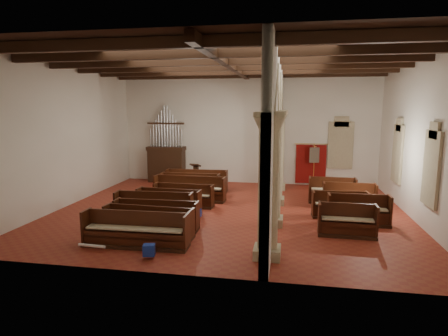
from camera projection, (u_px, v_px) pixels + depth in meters
floor at (229, 211)px, 15.24m from camera, size 14.00×14.00×0.00m
ceiling at (230, 59)px, 14.28m from camera, size 14.00×14.00×0.00m
wall_back at (247, 129)px, 20.59m from camera, size 14.00×0.02×6.00m
wall_front at (190, 158)px, 8.93m from camera, size 14.00×0.02×6.00m
wall_left at (68, 135)px, 15.96m from camera, size 0.02×12.00×6.00m
wall_right at (420, 140)px, 13.56m from camera, size 0.02×12.00×6.00m
ceiling_beams at (230, 64)px, 14.31m from camera, size 13.80×11.80×0.30m
arcade at (276, 124)px, 14.36m from camera, size 0.90×11.90×6.00m
window_right_a at (433, 169)px, 12.24m from camera, size 0.03×1.00×2.20m
window_right_b at (398, 154)px, 16.12m from camera, size 0.03×1.00×2.20m
window_back at (340, 145)px, 19.85m from camera, size 1.00×0.03×2.20m
pipe_organ at (167, 158)px, 21.14m from camera, size 2.10×0.85×4.40m
lectern at (196, 177)px, 20.04m from camera, size 0.56×0.58×1.25m
dossal_curtain at (311, 164)px, 20.21m from camera, size 1.80×0.07×2.17m
processional_banner at (314, 172)px, 19.80m from camera, size 0.51×0.65×2.28m
hymnal_box_a at (149, 250)px, 10.41m from camera, size 0.36×0.32×0.32m
hymnal_box_b at (180, 221)px, 12.97m from camera, size 0.41×0.36×0.36m
hymnal_box_c at (197, 213)px, 14.12m from camera, size 0.31×0.26×0.29m
tube_heater_a at (92, 246)px, 11.00m from camera, size 0.87×0.15×0.09m
tube_heater_b at (166, 226)px, 12.80m from camera, size 1.10×0.54×0.11m
nave_pew_0 at (136, 235)px, 11.35m from camera, size 3.27×0.77×1.07m
nave_pew_1 at (149, 227)px, 12.19m from camera, size 3.03×0.83×1.00m
nave_pew_2 at (156, 220)px, 12.98m from camera, size 2.97×0.71×1.00m
nave_pew_3 at (154, 211)px, 14.00m from camera, size 2.95×0.86×1.06m
nave_pew_4 at (169, 206)px, 14.84m from camera, size 2.62×0.81×0.99m
nave_pew_5 at (184, 199)px, 15.98m from camera, size 2.61×0.76×0.96m
nave_pew_6 at (190, 192)px, 16.98m from camera, size 3.28×0.83×1.11m
nave_pew_7 at (190, 188)px, 17.87m from camera, size 2.85×0.76×1.07m
nave_pew_8 at (197, 184)px, 18.87m from camera, size 3.12×0.84×1.08m
aisle_pew_0 at (347, 225)px, 12.30m from camera, size 1.88×0.77×1.06m
aisle_pew_1 at (358, 214)px, 13.49m from camera, size 2.17×0.75×1.09m
aisle_pew_2 at (340, 209)px, 14.33m from camera, size 2.12×0.82×1.01m
aisle_pew_3 at (349, 200)px, 15.53m from camera, size 2.15×0.80×1.09m
aisle_pew_4 at (332, 194)px, 16.56m from camera, size 2.04×0.80×1.12m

